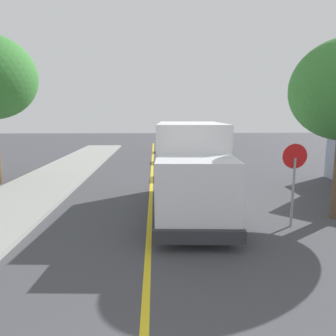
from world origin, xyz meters
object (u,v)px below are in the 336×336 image
object	(u,v)px
parked_car_far	(179,143)
stop_sign	(294,169)
box_truck	(191,163)
parked_car_mid	(185,151)
parked_car_near	(195,162)

from	to	relation	value
parked_car_far	stop_sign	bearing A→B (deg)	-84.72
box_truck	stop_sign	size ratio (longest dim) A/B	2.76
box_truck	parked_car_far	distance (m)	19.07
parked_car_far	parked_car_mid	bearing A→B (deg)	-90.72
box_truck	stop_sign	world-z (taller)	box_truck
parked_car_near	stop_sign	world-z (taller)	stop_sign
box_truck	parked_car_mid	bearing A→B (deg)	85.63
parked_car_mid	parked_car_near	bearing A→B (deg)	-89.43
parked_car_near	parked_car_far	xyz separation A→B (m)	(0.02, 12.41, 0.00)
box_truck	parked_car_near	bearing A→B (deg)	81.24
parked_car_mid	parked_car_far	world-z (taller)	same
parked_car_mid	stop_sign	size ratio (longest dim) A/B	1.66
parked_car_near	parked_car_far	world-z (taller)	same
box_truck	parked_car_mid	distance (m)	12.62
box_truck	parked_car_mid	size ratio (longest dim) A/B	1.66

